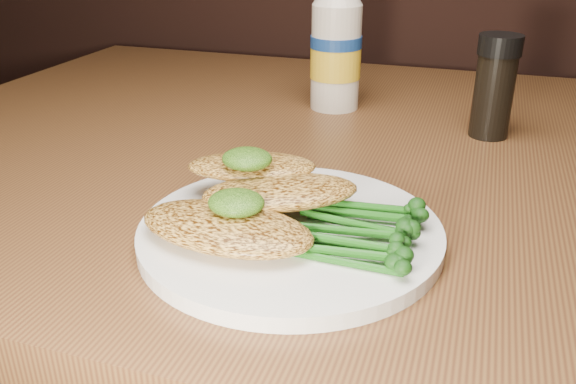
% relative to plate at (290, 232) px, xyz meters
% --- Properties ---
extents(plate, '(0.24, 0.24, 0.01)m').
position_rel_plate_xyz_m(plate, '(0.00, 0.00, 0.00)').
color(plate, white).
rests_on(plate, dining_table).
extents(chicken_front, '(0.15, 0.09, 0.02)m').
position_rel_plate_xyz_m(chicken_front, '(-0.04, -0.04, 0.02)').
color(chicken_front, gold).
rests_on(chicken_front, plate).
extents(chicken_mid, '(0.14, 0.12, 0.02)m').
position_rel_plate_xyz_m(chicken_mid, '(-0.01, 0.02, 0.03)').
color(chicken_mid, gold).
rests_on(chicken_mid, plate).
extents(chicken_back, '(0.12, 0.09, 0.02)m').
position_rel_plate_xyz_m(chicken_back, '(-0.05, 0.05, 0.03)').
color(chicken_back, gold).
rests_on(chicken_back, plate).
extents(pesto_front, '(0.05, 0.04, 0.02)m').
position_rel_plate_xyz_m(pesto_front, '(-0.03, -0.03, 0.03)').
color(pesto_front, black).
rests_on(pesto_front, chicken_front).
extents(pesto_back, '(0.05, 0.04, 0.02)m').
position_rel_plate_xyz_m(pesto_back, '(-0.05, 0.03, 0.05)').
color(pesto_back, black).
rests_on(pesto_back, chicken_back).
extents(broccolini_bundle, '(0.14, 0.13, 0.02)m').
position_rel_plate_xyz_m(broccolini_bundle, '(0.05, -0.01, 0.02)').
color(broccolini_bundle, '#195813').
rests_on(broccolini_bundle, plate).
extents(mayo_bottle, '(0.07, 0.07, 0.19)m').
position_rel_plate_xyz_m(mayo_bottle, '(-0.05, 0.36, 0.09)').
color(mayo_bottle, silver).
rests_on(mayo_bottle, dining_table).
extents(pepper_grinder, '(0.05, 0.05, 0.12)m').
position_rel_plate_xyz_m(pepper_grinder, '(0.14, 0.30, 0.05)').
color(pepper_grinder, black).
rests_on(pepper_grinder, dining_table).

